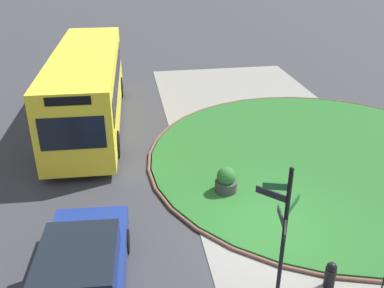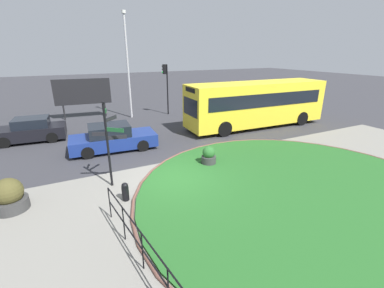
{
  "view_description": "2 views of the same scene",
  "coord_description": "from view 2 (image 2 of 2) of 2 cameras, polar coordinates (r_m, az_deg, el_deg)",
  "views": [
    {
      "loc": [
        -9.02,
        3.63,
        7.35
      ],
      "look_at": [
        2.66,
        1.7,
        1.55
      ],
      "focal_mm": 39.56,
      "sensor_mm": 36.0,
      "label": 1
    },
    {
      "loc": [
        -3.82,
        -9.28,
        5.17
      ],
      "look_at": [
        1.35,
        1.04,
        1.07
      ],
      "focal_mm": 24.47,
      "sensor_mm": 36.0,
      "label": 2
    }
  ],
  "objects": [
    {
      "name": "planter_near_signpost",
      "position": [
        10.96,
        -34.97,
        -9.39
      ],
      "size": [
        1.09,
        1.09,
        1.18
      ],
      "color": "#383838",
      "rests_on": "ground"
    },
    {
      "name": "railing_grass_edge",
      "position": [
        6.91,
        -10.83,
        -20.95
      ],
      "size": [
        0.69,
        5.19,
        1.11
      ],
      "rotation": [
        0.0,
        0.0,
        4.84
      ],
      "color": "black",
      "rests_on": "ground"
    },
    {
      "name": "bollard_foreground",
      "position": [
        9.95,
        -14.34,
        -10.0
      ],
      "size": [
        0.26,
        0.26,
        0.72
      ],
      "color": "black",
      "rests_on": "ground"
    },
    {
      "name": "grass_kerb_ring",
      "position": [
        10.98,
        22.81,
        -9.9
      ],
      "size": [
        12.82,
        12.82,
        0.11
      ],
      "primitive_type": "torus",
      "color": "brown",
      "rests_on": "ground"
    },
    {
      "name": "billboard_right",
      "position": [
        22.93,
        -22.74,
        10.35
      ],
      "size": [
        4.25,
        0.56,
        3.15
      ],
      "rotation": [
        0.0,
        0.0,
        -0.1
      ],
      "color": "black",
      "rests_on": "ground"
    },
    {
      "name": "car_near_lane",
      "position": [
        15.03,
        -16.9,
        1.23
      ],
      "size": [
        4.67,
        2.18,
        1.44
      ],
      "rotation": [
        0.0,
        0.0,
        -0.07
      ],
      "color": "navy",
      "rests_on": "ground"
    },
    {
      "name": "ground",
      "position": [
        11.29,
        -3.79,
        -7.76
      ],
      "size": [
        120.0,
        120.0,
        0.0
      ],
      "primitive_type": "plane",
      "color": "#333338"
    },
    {
      "name": "bus_yellow",
      "position": [
        19.36,
        13.89,
        8.63
      ],
      "size": [
        10.44,
        2.87,
        3.15
      ],
      "rotation": [
        0.0,
        0.0,
        3.11
      ],
      "color": "yellow",
      "rests_on": "ground"
    },
    {
      "name": "traffic_light_near",
      "position": [
        22.56,
        -5.77,
        14.03
      ],
      "size": [
        0.49,
        0.28,
        4.17
      ],
      "rotation": [
        0.0,
        0.0,
        3.06
      ],
      "color": "black",
      "rests_on": "ground"
    },
    {
      "name": "planter_kerbside",
      "position": [
        12.53,
        3.65,
        -2.75
      ],
      "size": [
        0.7,
        0.7,
        0.93
      ],
      "color": "#383838",
      "rests_on": "ground"
    },
    {
      "name": "sidewalk_paving",
      "position": [
        9.67,
        1.09,
        -12.72
      ],
      "size": [
        32.0,
        7.89,
        0.02
      ],
      "primitive_type": "cube",
      "color": "gray",
      "rests_on": "ground"
    },
    {
      "name": "signpost_directional",
      "position": [
        10.53,
        -17.68,
        1.1
      ],
      "size": [
        1.24,
        1.0,
        3.47
      ],
      "color": "black",
      "rests_on": "ground"
    },
    {
      "name": "grass_island",
      "position": [
        10.98,
        22.8,
        -9.92
      ],
      "size": [
        12.51,
        12.51,
        0.1
      ],
      "primitive_type": "cylinder",
      "color": "#235B23",
      "rests_on": "ground"
    },
    {
      "name": "car_trailing",
      "position": [
        18.59,
        -31.74,
        2.55
      ],
      "size": [
        4.05,
        2.12,
        1.43
      ],
      "rotation": [
        0.0,
        0.0,
        3.06
      ],
      "color": "black",
      "rests_on": "ground"
    },
    {
      "name": "lamppost_tall",
      "position": [
        21.8,
        -13.86,
        16.72
      ],
      "size": [
        0.32,
        0.32,
        8.02
      ],
      "color": "#B7B7BC",
      "rests_on": "ground"
    }
  ]
}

